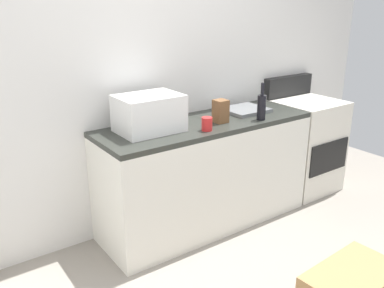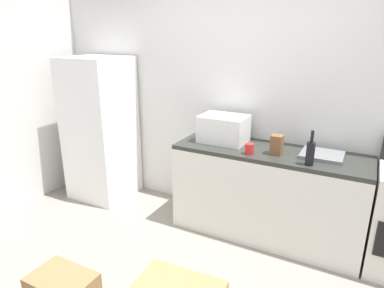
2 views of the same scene
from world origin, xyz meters
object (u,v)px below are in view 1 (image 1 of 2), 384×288
Objects in this scene: microwave at (149,113)px; wine_bottle at (262,106)px; stove_oven at (303,144)px; knife_block at (221,111)px; coffee_mug at (207,124)px.

wine_bottle is (0.89, -0.25, -0.03)m from microwave.
stove_oven is 1.01m from wine_bottle.
microwave is 2.56× the size of knife_block.
wine_bottle is at bearing -16.01° from microwave.
microwave is at bearing 167.90° from knife_block.
wine_bottle is 0.34m from knife_block.
microwave is at bearing 178.77° from stove_oven.
microwave is 4.60× the size of coffee_mug.
stove_oven is 11.00× the size of coffee_mug.
stove_oven is 1.26m from knife_block.
wine_bottle is at bearing -22.76° from knife_block.
wine_bottle reaches higher than coffee_mug.
wine_bottle is 1.67× the size of knife_block.
stove_oven is 1.81m from microwave.
microwave is 0.92m from wine_bottle.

